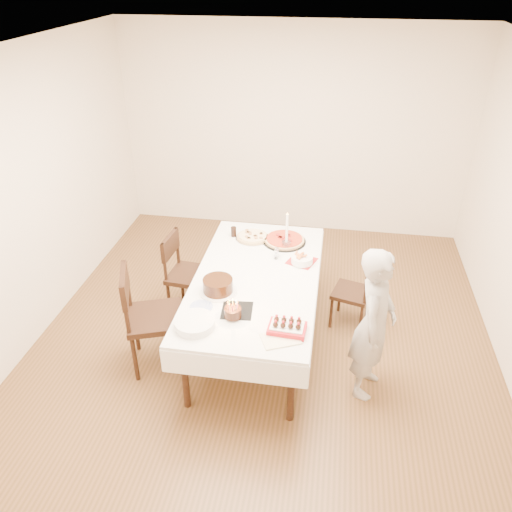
% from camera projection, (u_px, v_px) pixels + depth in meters
% --- Properties ---
extents(floor, '(5.00, 5.00, 0.00)m').
position_uv_depth(floor, '(264.00, 339.00, 5.02)').
color(floor, '#51381B').
rests_on(floor, ground).
extents(wall_back, '(4.50, 0.04, 2.70)m').
position_uv_depth(wall_back, '(294.00, 133.00, 6.44)').
color(wall_back, beige).
rests_on(wall_back, floor).
extents(wall_front, '(4.50, 0.04, 2.70)m').
position_uv_depth(wall_front, '(183.00, 470.00, 2.21)').
color(wall_front, beige).
rests_on(wall_front, floor).
extents(wall_left, '(0.04, 5.00, 2.70)m').
position_uv_depth(wall_left, '(26.00, 201.00, 4.64)').
color(wall_left, beige).
rests_on(wall_left, floor).
extents(ceiling, '(5.00, 5.00, 0.00)m').
position_uv_depth(ceiling, '(267.00, 53.00, 3.63)').
color(ceiling, white).
rests_on(ceiling, wall_back).
extents(dining_table, '(1.60, 2.34, 0.75)m').
position_uv_depth(dining_table, '(256.00, 310.00, 4.82)').
color(dining_table, white).
rests_on(dining_table, floor).
extents(chair_right_savory, '(0.48, 0.48, 0.77)m').
position_uv_depth(chair_right_savory, '(352.00, 293.00, 5.05)').
color(chair_right_savory, black).
rests_on(chair_right_savory, floor).
extents(chair_left_savory, '(0.50, 0.50, 0.91)m').
position_uv_depth(chair_left_savory, '(190.00, 275.00, 5.20)').
color(chair_left_savory, black).
rests_on(chair_left_savory, floor).
extents(chair_left_dessert, '(0.68, 0.68, 1.03)m').
position_uv_depth(chair_left_dessert, '(155.00, 318.00, 4.49)').
color(chair_left_dessert, black).
rests_on(chair_left_dessert, floor).
extents(person, '(0.45, 0.58, 1.41)m').
position_uv_depth(person, '(374.00, 324.00, 4.11)').
color(person, '#B0ACA6').
rests_on(person, floor).
extents(pizza_white, '(0.41, 0.41, 0.04)m').
position_uv_depth(pizza_white, '(253.00, 237.00, 5.25)').
color(pizza_white, beige).
rests_on(pizza_white, dining_table).
extents(pizza_pepperoni, '(0.47, 0.47, 0.04)m').
position_uv_depth(pizza_pepperoni, '(284.00, 240.00, 5.19)').
color(pizza_pepperoni, red).
rests_on(pizza_pepperoni, dining_table).
extents(red_placemat, '(0.32, 0.32, 0.01)m').
position_uv_depth(red_placemat, '(302.00, 261.00, 4.87)').
color(red_placemat, '#B21E1E').
rests_on(red_placemat, dining_table).
extents(pasta_bowl, '(0.27, 0.27, 0.07)m').
position_uv_depth(pasta_bowl, '(302.00, 259.00, 4.82)').
color(pasta_bowl, white).
rests_on(pasta_bowl, dining_table).
extents(taper_candle, '(0.10, 0.10, 0.41)m').
position_uv_depth(taper_candle, '(287.00, 231.00, 4.97)').
color(taper_candle, white).
rests_on(taper_candle, dining_table).
extents(shaker_pair, '(0.11, 0.11, 0.10)m').
position_uv_depth(shaker_pair, '(276.00, 254.00, 4.88)').
color(shaker_pair, white).
rests_on(shaker_pair, dining_table).
extents(cola_glass, '(0.07, 0.07, 0.11)m').
position_uv_depth(cola_glass, '(234.00, 232.00, 5.28)').
color(cola_glass, black).
rests_on(cola_glass, dining_table).
extents(layer_cake, '(0.36, 0.36, 0.13)m').
position_uv_depth(layer_cake, '(218.00, 286.00, 4.39)').
color(layer_cake, black).
rests_on(layer_cake, dining_table).
extents(cake_board, '(0.28, 0.28, 0.01)m').
position_uv_depth(cake_board, '(237.00, 311.00, 4.19)').
color(cake_board, black).
rests_on(cake_board, dining_table).
extents(birthday_cake, '(0.18, 0.18, 0.15)m').
position_uv_depth(birthday_cake, '(233.00, 309.00, 4.07)').
color(birthday_cake, '#341A0E').
rests_on(birthday_cake, dining_table).
extents(strawberry_box, '(0.31, 0.22, 0.07)m').
position_uv_depth(strawberry_box, '(287.00, 328.00, 3.94)').
color(strawberry_box, red).
rests_on(strawberry_box, dining_table).
extents(box_lid, '(0.35, 0.30, 0.02)m').
position_uv_depth(box_lid, '(281.00, 340.00, 3.88)').
color(box_lid, beige).
rests_on(box_lid, dining_table).
extents(plate_stack, '(0.34, 0.34, 0.07)m').
position_uv_depth(plate_stack, '(195.00, 323.00, 4.00)').
color(plate_stack, white).
rests_on(plate_stack, dining_table).
extents(china_plate, '(0.26, 0.26, 0.01)m').
position_uv_depth(china_plate, '(201.00, 307.00, 4.23)').
color(china_plate, white).
rests_on(china_plate, dining_table).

